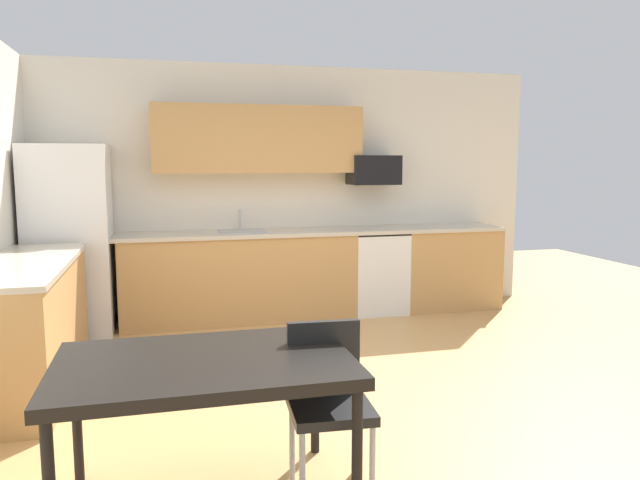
% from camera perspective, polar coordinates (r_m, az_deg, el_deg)
% --- Properties ---
extents(ground_plane, '(12.00, 12.00, 0.00)m').
position_cam_1_polar(ground_plane, '(4.51, 3.28, -14.32)').
color(ground_plane, tan).
extents(wall_back, '(5.80, 0.10, 2.70)m').
position_cam_1_polar(wall_back, '(6.77, -3.51, 4.68)').
color(wall_back, silver).
rests_on(wall_back, ground).
extents(cabinet_run_back, '(2.43, 0.60, 0.90)m').
position_cam_1_polar(cabinet_run_back, '(6.45, -7.55, -3.56)').
color(cabinet_run_back, tan).
rests_on(cabinet_run_back, ground).
extents(cabinet_run_back_right, '(1.12, 0.60, 0.90)m').
position_cam_1_polar(cabinet_run_back_right, '(7.13, 11.77, -2.60)').
color(cabinet_run_back_right, tan).
rests_on(cabinet_run_back_right, ground).
extents(cabinet_run_left, '(0.60, 2.00, 0.90)m').
position_cam_1_polar(cabinet_run_left, '(5.05, -25.78, -7.34)').
color(cabinet_run_left, tan).
rests_on(cabinet_run_left, ground).
extents(countertop_back, '(4.80, 0.64, 0.04)m').
position_cam_1_polar(countertop_back, '(6.47, -2.89, 0.73)').
color(countertop_back, beige).
rests_on(countertop_back, cabinet_run_back).
extents(countertop_left, '(0.64, 2.00, 0.04)m').
position_cam_1_polar(countertop_left, '(4.95, -26.09, -2.07)').
color(countertop_left, beige).
rests_on(countertop_left, cabinet_run_left).
extents(upper_cabinets_back, '(2.20, 0.34, 0.70)m').
position_cam_1_polar(upper_cabinets_back, '(6.50, -5.80, 9.40)').
color(upper_cabinets_back, tan).
extents(refrigerator, '(0.76, 0.70, 1.83)m').
position_cam_1_polar(refrigerator, '(6.32, -22.48, -0.02)').
color(refrigerator, white).
rests_on(refrigerator, ground).
extents(oven_range, '(0.60, 0.60, 0.91)m').
position_cam_1_polar(oven_range, '(6.80, 5.23, -2.93)').
color(oven_range, white).
rests_on(oven_range, ground).
extents(microwave, '(0.54, 0.36, 0.32)m').
position_cam_1_polar(microwave, '(6.78, 5.05, 6.58)').
color(microwave, black).
extents(sink_basin, '(0.48, 0.40, 0.14)m').
position_cam_1_polar(sink_basin, '(6.39, -7.33, 0.24)').
color(sink_basin, '#A5A8AD').
rests_on(sink_basin, countertop_back).
extents(sink_faucet, '(0.02, 0.02, 0.24)m').
position_cam_1_polar(sink_faucet, '(6.55, -7.55, 1.82)').
color(sink_faucet, '#B2B5BA').
rests_on(sink_faucet, countertop_back).
extents(dining_table, '(1.40, 0.90, 0.74)m').
position_cam_1_polar(dining_table, '(3.01, -10.78, -12.00)').
color(dining_table, black).
rests_on(dining_table, ground).
extents(chair_near_table, '(0.42, 0.42, 0.85)m').
position_cam_1_polar(chair_near_table, '(3.17, 0.73, -14.20)').
color(chair_near_table, black).
rests_on(chair_near_table, ground).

